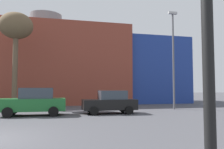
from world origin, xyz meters
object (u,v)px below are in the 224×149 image
object	(u,v)px
parked_car_2	(34,102)
bare_tree_0	(16,28)
parked_car_3	(110,102)
street_lamp	(173,54)

from	to	relation	value
parked_car_2	bare_tree_0	size ratio (longest dim) A/B	0.49
parked_car_3	street_lamp	xyz separation A→B (m)	(6.18, 2.09, 4.02)
parked_car_3	street_lamp	size ratio (longest dim) A/B	0.44
street_lamp	bare_tree_0	bearing A→B (deg)	166.32
street_lamp	parked_car_2	bearing A→B (deg)	-169.61
bare_tree_0	street_lamp	xyz separation A→B (m)	(13.48, -3.28, -2.27)
bare_tree_0	parked_car_3	bearing A→B (deg)	-36.32
parked_car_2	parked_car_3	world-z (taller)	parked_car_2
parked_car_2	parked_car_3	distance (m)	5.20
parked_car_2	street_lamp	bearing A→B (deg)	-169.61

